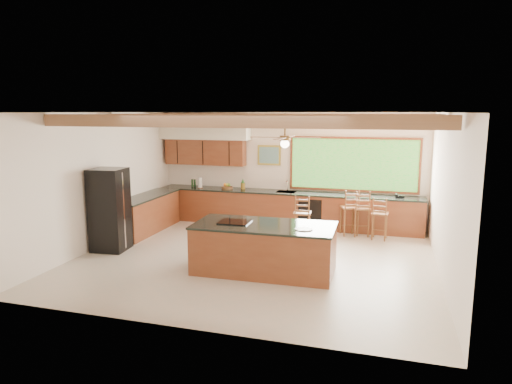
% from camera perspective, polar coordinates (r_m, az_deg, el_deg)
% --- Properties ---
extents(ground, '(7.20, 7.20, 0.00)m').
position_cam_1_polar(ground, '(9.59, -0.16, -8.31)').
color(ground, beige).
rests_on(ground, ground).
extents(room_shell, '(7.27, 6.54, 3.02)m').
position_cam_1_polar(room_shell, '(9.81, -0.02, 5.33)').
color(room_shell, white).
rests_on(room_shell, ground).
extents(counter_run, '(7.12, 3.10, 1.22)m').
position_cam_1_polar(counter_run, '(12.02, -0.47, -2.23)').
color(counter_run, brown).
rests_on(counter_run, ground).
extents(island, '(2.68, 1.31, 0.94)m').
position_cam_1_polar(island, '(8.71, 1.03, -7.01)').
color(island, brown).
rests_on(island, ground).
extents(refrigerator, '(0.77, 0.75, 1.81)m').
position_cam_1_polar(refrigerator, '(10.45, -17.83, -2.12)').
color(refrigerator, black).
rests_on(refrigerator, ground).
extents(bar_stool_a, '(0.44, 0.44, 1.11)m').
position_cam_1_polar(bar_stool_a, '(10.70, 5.76, -2.75)').
color(bar_stool_a, brown).
rests_on(bar_stool_a, ground).
extents(bar_stool_b, '(0.54, 0.54, 1.15)m').
position_cam_1_polar(bar_stool_b, '(11.39, 11.60, -2.01)').
color(bar_stool_b, brown).
rests_on(bar_stool_b, ground).
extents(bar_stool_c, '(0.50, 0.50, 1.14)m').
position_cam_1_polar(bar_stool_c, '(11.37, 12.96, -2.12)').
color(bar_stool_c, brown).
rests_on(bar_stool_c, ground).
extents(bar_stool_d, '(0.40, 0.40, 1.05)m').
position_cam_1_polar(bar_stool_d, '(11.17, 15.23, -2.73)').
color(bar_stool_d, brown).
rests_on(bar_stool_d, ground).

